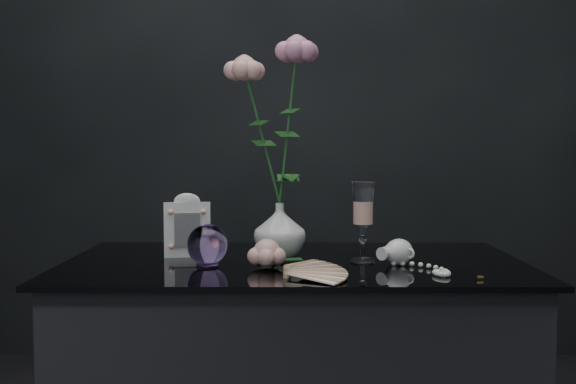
# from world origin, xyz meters

# --- Properties ---
(vase) EXTENTS (0.14, 0.14, 0.13)m
(vase) POSITION_xyz_m (-0.03, 0.10, 0.83)
(vase) COLOR silver
(vase) RESTS_ON table
(wine_glass) EXTENTS (0.07, 0.07, 0.18)m
(wine_glass) POSITION_xyz_m (0.16, 0.04, 0.85)
(wine_glass) COLOR white
(wine_glass) RESTS_ON table
(picture_frame) EXTENTS (0.12, 0.10, 0.15)m
(picture_frame) POSITION_xyz_m (-0.25, 0.10, 0.84)
(picture_frame) COLOR silver
(picture_frame) RESTS_ON table
(paperweight) EXTENTS (0.12, 0.12, 0.09)m
(paperweight) POSITION_xyz_m (-0.19, -0.01, 0.81)
(paperweight) COLOR #B285D8
(paperweight) RESTS_ON table
(paper_fan) EXTENTS (0.28, 0.25, 0.03)m
(paper_fan) POSITION_xyz_m (-0.02, -0.15, 0.77)
(paper_fan) COLOR beige
(paper_fan) RESTS_ON table
(loose_rose) EXTENTS (0.19, 0.22, 0.06)m
(loose_rose) POSITION_xyz_m (-0.06, -0.04, 0.79)
(loose_rose) COLOR #E0A090
(loose_rose) RESTS_ON table
(pearl_jar) EXTENTS (0.29, 0.29, 0.06)m
(pearl_jar) POSITION_xyz_m (0.23, 0.00, 0.79)
(pearl_jar) COLOR silver
(pearl_jar) RESTS_ON table
(roses) EXTENTS (0.20, 0.11, 0.44)m
(roses) POSITION_xyz_m (-0.04, 0.09, 1.10)
(roses) COLOR #E3A08F
(roses) RESTS_ON vase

